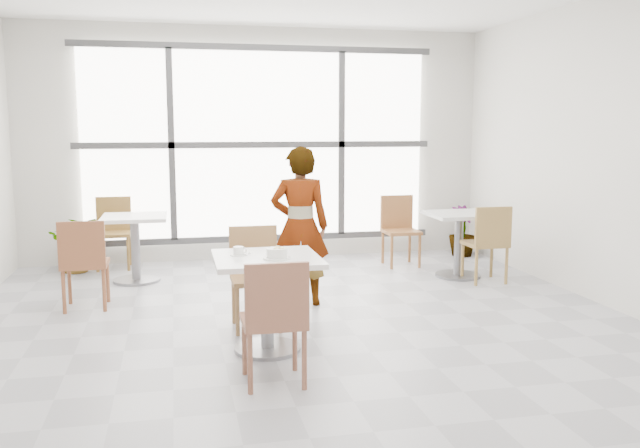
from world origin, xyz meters
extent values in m
plane|color=#9E9EA5|center=(0.00, 0.00, 0.00)|extent=(7.00, 7.00, 0.00)
plane|color=silver|center=(0.00, 3.50, 1.50)|extent=(6.00, 0.00, 6.00)
plane|color=silver|center=(0.00, -3.50, 1.50)|extent=(6.00, 0.00, 6.00)
cube|color=white|center=(0.00, 3.44, 1.50)|extent=(4.40, 0.04, 2.40)
cube|color=#3F3F42|center=(0.00, 3.41, 1.50)|extent=(4.60, 0.05, 0.08)
cube|color=#3F3F42|center=(-1.10, 3.41, 1.50)|extent=(0.08, 0.05, 2.40)
cube|color=#3F3F42|center=(1.10, 3.41, 1.50)|extent=(0.08, 0.05, 2.40)
cube|color=#3F3F42|center=(0.00, 3.41, 0.28)|extent=(4.60, 0.05, 0.08)
cube|color=#3F3F42|center=(0.00, 3.41, 2.72)|extent=(4.60, 0.05, 0.08)
cube|color=white|center=(-0.40, -0.22, 0.73)|extent=(0.80, 0.80, 0.04)
cylinder|color=gray|center=(-0.40, -0.22, 0.35)|extent=(0.10, 0.10, 0.71)
cylinder|color=gray|center=(-0.40, -0.22, 0.01)|extent=(0.52, 0.52, 0.03)
cube|color=#915943|center=(-0.45, -0.87, 0.43)|extent=(0.42, 0.42, 0.04)
cube|color=#915943|center=(-0.45, -1.06, 0.66)|extent=(0.42, 0.04, 0.42)
cylinder|color=#915943|center=(-0.27, -0.69, 0.21)|extent=(0.04, 0.04, 0.41)
cylinder|color=#915943|center=(-0.27, -1.05, 0.21)|extent=(0.04, 0.04, 0.41)
cylinder|color=#915943|center=(-0.63, -0.69, 0.21)|extent=(0.04, 0.04, 0.41)
cylinder|color=#915943|center=(-0.63, -1.05, 0.21)|extent=(0.04, 0.04, 0.41)
cube|color=#A07345|center=(-0.41, 0.38, 0.43)|extent=(0.42, 0.42, 0.04)
cube|color=#A07345|center=(-0.41, 0.57, 0.66)|extent=(0.42, 0.04, 0.42)
cylinder|color=#A07345|center=(-0.59, 0.20, 0.21)|extent=(0.04, 0.04, 0.41)
cylinder|color=#A07345|center=(-0.59, 0.56, 0.21)|extent=(0.04, 0.04, 0.41)
cylinder|color=#A07345|center=(-0.23, 0.20, 0.21)|extent=(0.04, 0.04, 0.41)
cylinder|color=#A07345|center=(-0.23, 0.56, 0.21)|extent=(0.04, 0.04, 0.41)
cylinder|color=white|center=(-0.34, -0.33, 0.76)|extent=(0.21, 0.21, 0.01)
cylinder|color=white|center=(-0.34, -0.33, 0.80)|extent=(0.16, 0.16, 0.07)
torus|color=white|center=(-0.34, -0.33, 0.83)|extent=(0.16, 0.16, 0.01)
cylinder|color=#D5CA87|center=(-0.34, -0.33, 0.80)|extent=(0.14, 0.14, 0.05)
cylinder|color=#F3E79D|center=(-0.30, -0.35, 0.83)|extent=(0.03, 0.03, 0.02)
cylinder|color=#F2E89C|center=(-0.35, -0.33, 0.83)|extent=(0.03, 0.03, 0.01)
cylinder|color=beige|center=(-0.35, -0.36, 0.83)|extent=(0.03, 0.03, 0.01)
cylinder|color=beige|center=(-0.33, -0.33, 0.83)|extent=(0.03, 0.03, 0.02)
cylinder|color=beige|center=(-0.32, -0.31, 0.83)|extent=(0.03, 0.03, 0.02)
cylinder|color=beige|center=(-0.34, -0.31, 0.83)|extent=(0.03, 0.03, 0.02)
cylinder|color=#F0E39B|center=(-0.32, -0.29, 0.84)|extent=(0.03, 0.03, 0.01)
cylinder|color=#F7E79F|center=(-0.33, -0.34, 0.83)|extent=(0.03, 0.03, 0.01)
cylinder|color=beige|center=(-0.34, -0.36, 0.83)|extent=(0.03, 0.03, 0.02)
cylinder|color=beige|center=(-0.32, -0.34, 0.83)|extent=(0.03, 0.03, 0.02)
cylinder|color=white|center=(-0.61, -0.13, 0.75)|extent=(0.13, 0.13, 0.01)
cylinder|color=white|center=(-0.61, -0.13, 0.79)|extent=(0.08, 0.08, 0.06)
torus|color=white|center=(-0.57, -0.13, 0.79)|extent=(0.05, 0.01, 0.05)
cylinder|color=black|center=(-0.61, -0.13, 0.81)|extent=(0.07, 0.07, 0.00)
cube|color=silver|center=(-0.56, -0.15, 0.76)|extent=(0.09, 0.05, 0.00)
sphere|color=silver|center=(-0.52, -0.14, 0.76)|extent=(0.02, 0.02, 0.02)
imported|color=black|center=(0.10, 1.08, 0.78)|extent=(0.62, 0.46, 1.55)
cube|color=white|center=(-1.53, 2.43, 0.73)|extent=(0.70, 0.70, 0.04)
cylinder|color=gray|center=(-1.53, 2.43, 0.35)|extent=(0.10, 0.10, 0.71)
cylinder|color=gray|center=(-1.53, 2.43, 0.01)|extent=(0.52, 0.52, 0.03)
cube|color=silver|center=(2.12, 1.88, 0.73)|extent=(0.70, 0.70, 0.04)
cylinder|color=slate|center=(2.12, 1.88, 0.35)|extent=(0.10, 0.10, 0.71)
cylinder|color=slate|center=(2.12, 1.88, 0.01)|extent=(0.52, 0.52, 0.03)
cube|color=brown|center=(-1.94, 1.39, 0.43)|extent=(0.42, 0.42, 0.04)
cube|color=brown|center=(-1.94, 1.20, 0.66)|extent=(0.42, 0.04, 0.42)
cylinder|color=brown|center=(-1.76, 1.57, 0.21)|extent=(0.04, 0.04, 0.41)
cylinder|color=brown|center=(-1.76, 1.21, 0.21)|extent=(0.04, 0.04, 0.41)
cylinder|color=brown|center=(-2.12, 1.57, 0.21)|extent=(0.04, 0.04, 0.41)
cylinder|color=brown|center=(-2.12, 1.21, 0.21)|extent=(0.04, 0.04, 0.41)
cube|color=olive|center=(-1.83, 3.20, 0.43)|extent=(0.42, 0.42, 0.04)
cube|color=olive|center=(-1.83, 3.39, 0.66)|extent=(0.42, 0.04, 0.42)
cylinder|color=olive|center=(-2.01, 3.02, 0.21)|extent=(0.04, 0.04, 0.41)
cylinder|color=olive|center=(-2.01, 3.38, 0.21)|extent=(0.04, 0.04, 0.41)
cylinder|color=olive|center=(-1.65, 3.02, 0.21)|extent=(0.04, 0.04, 0.41)
cylinder|color=olive|center=(-1.65, 3.38, 0.21)|extent=(0.04, 0.04, 0.41)
cube|color=olive|center=(2.31, 1.59, 0.43)|extent=(0.42, 0.42, 0.04)
cube|color=olive|center=(2.31, 1.40, 0.66)|extent=(0.42, 0.04, 0.42)
cylinder|color=olive|center=(2.49, 1.77, 0.21)|extent=(0.04, 0.04, 0.41)
cylinder|color=olive|center=(2.49, 1.41, 0.21)|extent=(0.04, 0.04, 0.41)
cylinder|color=olive|center=(2.13, 1.77, 0.21)|extent=(0.04, 0.04, 0.41)
cylinder|color=olive|center=(2.13, 1.41, 0.21)|extent=(0.04, 0.04, 0.41)
cube|color=#965E34|center=(1.68, 2.61, 0.43)|extent=(0.42, 0.42, 0.04)
cube|color=#965E34|center=(1.68, 2.80, 0.66)|extent=(0.42, 0.04, 0.42)
cylinder|color=#965E34|center=(1.50, 2.43, 0.21)|extent=(0.04, 0.04, 0.41)
cylinder|color=#965E34|center=(1.50, 2.79, 0.21)|extent=(0.04, 0.04, 0.41)
cylinder|color=#965E34|center=(1.86, 2.43, 0.21)|extent=(0.04, 0.04, 0.41)
cylinder|color=#965E34|center=(1.86, 2.79, 0.21)|extent=(0.04, 0.04, 0.41)
imported|color=#4C7741|center=(-2.24, 3.09, 0.34)|extent=(0.62, 0.54, 0.68)
imported|color=#53874E|center=(2.70, 3.05, 0.34)|extent=(0.39, 0.39, 0.67)
camera|label=1|loc=(-1.07, -5.22, 1.74)|focal=37.49mm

